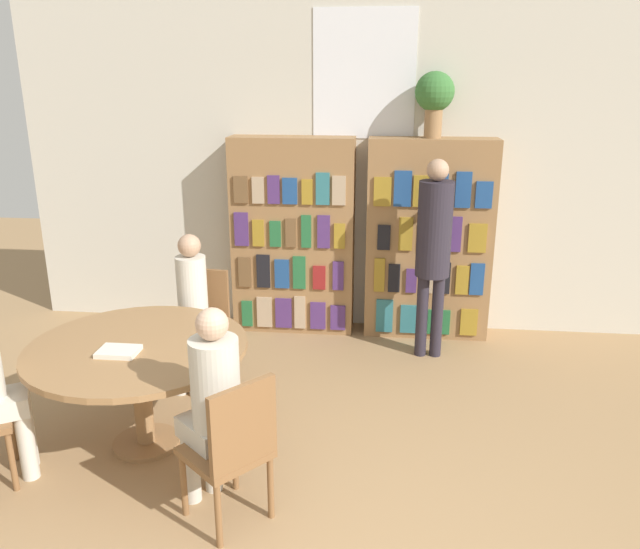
{
  "coord_description": "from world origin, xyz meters",
  "views": [
    {
      "loc": [
        0.23,
        -1.9,
        2.34
      ],
      "look_at": [
        -0.2,
        2.11,
        1.05
      ],
      "focal_mm": 35.0,
      "sensor_mm": 36.0,
      "label": 1
    }
  ],
  "objects_px": {
    "bookshelf_right": "(429,240)",
    "seated_reader_left": "(191,306)",
    "seated_reader_right": "(212,399)",
    "bookshelf_left": "(293,237)",
    "librarian_standing": "(434,240)",
    "chair_far_side": "(233,446)",
    "chair_left_side": "(201,320)",
    "flower_vase": "(435,96)",
    "reading_table": "(139,359)"
  },
  "relations": [
    {
      "from": "chair_far_side",
      "to": "seated_reader_right",
      "type": "xyz_separation_m",
      "value": [
        -0.14,
        0.12,
        0.2
      ]
    },
    {
      "from": "seated_reader_right",
      "to": "bookshelf_left",
      "type": "bearing_deg",
      "value": 40.55
    },
    {
      "from": "flower_vase",
      "to": "librarian_standing",
      "type": "distance_m",
      "value": 1.24
    },
    {
      "from": "bookshelf_left",
      "to": "bookshelf_right",
      "type": "xyz_separation_m",
      "value": [
        1.25,
        -0.0,
        0.0
      ]
    },
    {
      "from": "chair_left_side",
      "to": "seated_reader_right",
      "type": "relative_size",
      "value": 0.72
    },
    {
      "from": "chair_far_side",
      "to": "librarian_standing",
      "type": "distance_m",
      "value": 2.64
    },
    {
      "from": "chair_left_side",
      "to": "flower_vase",
      "type": "bearing_deg",
      "value": -143.49
    },
    {
      "from": "reading_table",
      "to": "chair_far_side",
      "type": "distance_m",
      "value": 1.04
    },
    {
      "from": "chair_left_side",
      "to": "bookshelf_right",
      "type": "bearing_deg",
      "value": -143.83
    },
    {
      "from": "flower_vase",
      "to": "seated_reader_right",
      "type": "bearing_deg",
      "value": -115.42
    },
    {
      "from": "chair_left_side",
      "to": "seated_reader_right",
      "type": "distance_m",
      "value": 1.69
    },
    {
      "from": "reading_table",
      "to": "librarian_standing",
      "type": "relative_size",
      "value": 0.81
    },
    {
      "from": "seated_reader_left",
      "to": "seated_reader_right",
      "type": "bearing_deg",
      "value": 117.1
    },
    {
      "from": "flower_vase",
      "to": "seated_reader_left",
      "type": "relative_size",
      "value": 0.46
    },
    {
      "from": "bookshelf_right",
      "to": "seated_reader_left",
      "type": "distance_m",
      "value": 2.26
    },
    {
      "from": "bookshelf_left",
      "to": "seated_reader_left",
      "type": "xyz_separation_m",
      "value": [
        -0.6,
        -1.27,
        -0.23
      ]
    },
    {
      "from": "flower_vase",
      "to": "seated_reader_right",
      "type": "height_order",
      "value": "flower_vase"
    },
    {
      "from": "librarian_standing",
      "to": "seated_reader_right",
      "type": "bearing_deg",
      "value": -120.82
    },
    {
      "from": "bookshelf_right",
      "to": "seated_reader_right",
      "type": "distance_m",
      "value": 2.99
    },
    {
      "from": "bookshelf_left",
      "to": "reading_table",
      "type": "relative_size",
      "value": 1.31
    },
    {
      "from": "bookshelf_left",
      "to": "librarian_standing",
      "type": "relative_size",
      "value": 1.07
    },
    {
      "from": "reading_table",
      "to": "seated_reader_right",
      "type": "bearing_deg",
      "value": -41.46
    },
    {
      "from": "bookshelf_right",
      "to": "seated_reader_left",
      "type": "xyz_separation_m",
      "value": [
        -1.85,
        -1.27,
        -0.23
      ]
    },
    {
      "from": "chair_left_side",
      "to": "librarian_standing",
      "type": "distance_m",
      "value": 2.01
    },
    {
      "from": "bookshelf_right",
      "to": "chair_left_side",
      "type": "xyz_separation_m",
      "value": [
        -1.83,
        -1.09,
        -0.42
      ]
    },
    {
      "from": "bookshelf_left",
      "to": "seated_reader_right",
      "type": "xyz_separation_m",
      "value": [
        -0.04,
        -2.68,
        -0.22
      ]
    },
    {
      "from": "chair_far_side",
      "to": "seated_reader_right",
      "type": "height_order",
      "value": "seated_reader_right"
    },
    {
      "from": "bookshelf_right",
      "to": "reading_table",
      "type": "xyz_separation_m",
      "value": [
        -1.93,
        -2.12,
        -0.28
      ]
    },
    {
      "from": "chair_far_side",
      "to": "seated_reader_right",
      "type": "relative_size",
      "value": 0.72
    },
    {
      "from": "chair_far_side",
      "to": "librarian_standing",
      "type": "bearing_deg",
      "value": 14.59
    },
    {
      "from": "flower_vase",
      "to": "seated_reader_left",
      "type": "height_order",
      "value": "flower_vase"
    },
    {
      "from": "seated_reader_right",
      "to": "reading_table",
      "type": "bearing_deg",
      "value": 90.0
    },
    {
      "from": "bookshelf_right",
      "to": "seated_reader_right",
      "type": "height_order",
      "value": "bookshelf_right"
    },
    {
      "from": "seated_reader_right",
      "to": "librarian_standing",
      "type": "bearing_deg",
      "value": 10.64
    },
    {
      "from": "bookshelf_right",
      "to": "librarian_standing",
      "type": "distance_m",
      "value": 0.52
    },
    {
      "from": "chair_far_side",
      "to": "seated_reader_left",
      "type": "height_order",
      "value": "seated_reader_left"
    },
    {
      "from": "bookshelf_right",
      "to": "seated_reader_left",
      "type": "height_order",
      "value": "bookshelf_right"
    },
    {
      "from": "flower_vase",
      "to": "chair_far_side",
      "type": "bearing_deg",
      "value": -112.14
    },
    {
      "from": "bookshelf_left",
      "to": "chair_left_side",
      "type": "height_order",
      "value": "bookshelf_left"
    },
    {
      "from": "bookshelf_left",
      "to": "bookshelf_right",
      "type": "relative_size",
      "value": 1.0
    },
    {
      "from": "bookshelf_left",
      "to": "librarian_standing",
      "type": "height_order",
      "value": "bookshelf_left"
    },
    {
      "from": "bookshelf_left",
      "to": "flower_vase",
      "type": "bearing_deg",
      "value": 0.23
    },
    {
      "from": "flower_vase",
      "to": "librarian_standing",
      "type": "xyz_separation_m",
      "value": [
        0.02,
        -0.51,
        -1.14
      ]
    },
    {
      "from": "flower_vase",
      "to": "chair_left_side",
      "type": "relative_size",
      "value": 0.63
    },
    {
      "from": "reading_table",
      "to": "seated_reader_right",
      "type": "relative_size",
      "value": 1.14
    },
    {
      "from": "flower_vase",
      "to": "bookshelf_left",
      "type": "bearing_deg",
      "value": -179.77
    },
    {
      "from": "bookshelf_right",
      "to": "chair_left_side",
      "type": "height_order",
      "value": "bookshelf_right"
    },
    {
      "from": "flower_vase",
      "to": "seated_reader_left",
      "type": "distance_m",
      "value": 2.69
    },
    {
      "from": "chair_far_side",
      "to": "seated_reader_left",
      "type": "relative_size",
      "value": 0.72
    },
    {
      "from": "librarian_standing",
      "to": "chair_left_side",
      "type": "bearing_deg",
      "value": -162.28
    }
  ]
}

